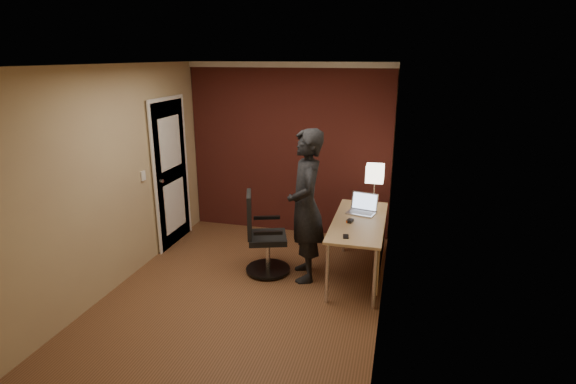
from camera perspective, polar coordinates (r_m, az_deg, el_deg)
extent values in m
plane|color=brown|center=(5.28, -5.30, -12.40)|extent=(4.00, 4.00, 0.00)
plane|color=white|center=(4.61, -6.17, 15.83)|extent=(4.00, 4.00, 0.00)
plane|color=tan|center=(6.65, 0.21, 5.41)|extent=(3.00, 0.00, 3.00)
plane|color=tan|center=(3.12, -18.50, -9.31)|extent=(3.00, 0.00, 3.00)
plane|color=tan|center=(5.48, -20.60, 1.79)|extent=(0.00, 4.00, 4.00)
plane|color=tan|center=(4.52, 12.47, -0.62)|extent=(0.00, 4.00, 4.00)
cube|color=maroon|center=(6.63, 0.14, 5.36)|extent=(2.98, 0.06, 2.50)
cube|color=silver|center=(6.48, 0.13, 15.88)|extent=(3.00, 0.08, 0.08)
cube|color=silver|center=(2.86, -20.38, 13.44)|extent=(3.00, 0.08, 0.08)
cube|color=silver|center=(5.30, -21.62, 14.49)|extent=(0.08, 4.00, 0.08)
cube|color=silver|center=(4.32, 12.97, 14.91)|extent=(0.08, 4.00, 0.08)
cube|color=silver|center=(6.43, -14.69, 2.15)|extent=(0.05, 0.82, 2.02)
cube|color=silver|center=(6.42, -14.57, 2.14)|extent=(0.02, 0.92, 2.12)
cylinder|color=silver|center=(6.13, -15.79, 1.35)|extent=(0.05, 0.05, 0.05)
cube|color=silver|center=(5.86, -17.91, 1.97)|extent=(0.02, 0.08, 0.12)
cube|color=tan|center=(5.35, 9.00, -3.71)|extent=(0.60, 1.50, 0.03)
cube|color=tan|center=(5.44, 11.81, -6.75)|extent=(0.02, 1.38, 0.54)
cylinder|color=silver|center=(4.89, 5.00, -10.26)|extent=(0.04, 0.04, 0.70)
cylinder|color=silver|center=(6.14, 7.18, -4.50)|extent=(0.04, 0.04, 0.70)
cylinder|color=silver|center=(4.85, 10.94, -10.80)|extent=(0.04, 0.04, 0.70)
cylinder|color=silver|center=(6.11, 11.85, -4.87)|extent=(0.04, 0.04, 0.70)
cube|color=silver|center=(5.90, 10.76, -1.56)|extent=(0.11, 0.11, 0.01)
cylinder|color=silver|center=(5.86, 10.84, -0.10)|extent=(0.01, 0.01, 0.30)
cube|color=white|center=(5.79, 10.99, 2.36)|extent=(0.22, 0.22, 0.22)
cube|color=silver|center=(5.57, 9.28, -2.63)|extent=(0.37, 0.30, 0.01)
cube|color=silver|center=(5.63, 9.71, -1.15)|extent=(0.33, 0.13, 0.22)
cube|color=#B2CCF2|center=(5.62, 9.70, -1.18)|extent=(0.30, 0.11, 0.19)
cube|color=gray|center=(5.56, 9.27, -2.58)|extent=(0.30, 0.19, 0.00)
cube|color=black|center=(5.26, 7.86, -3.65)|extent=(0.08, 0.11, 0.03)
cube|color=black|center=(4.85, 7.35, -5.61)|extent=(0.08, 0.12, 0.01)
cylinder|color=black|center=(5.67, -2.55, -9.73)|extent=(0.55, 0.55, 0.03)
cylinder|color=silver|center=(5.58, -2.58, -7.84)|extent=(0.06, 0.06, 0.41)
cube|color=black|center=(5.49, -2.61, -5.81)|extent=(0.57, 0.57, 0.07)
cube|color=black|center=(5.38, -4.94, -2.88)|extent=(0.18, 0.40, 0.54)
cube|color=black|center=(5.67, -2.71, -3.27)|extent=(0.33, 0.15, 0.04)
cube|color=black|center=(5.19, -2.55, -5.20)|extent=(0.33, 0.15, 0.04)
imported|color=black|center=(5.22, 2.27, -1.80)|extent=(0.62, 0.76, 1.81)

